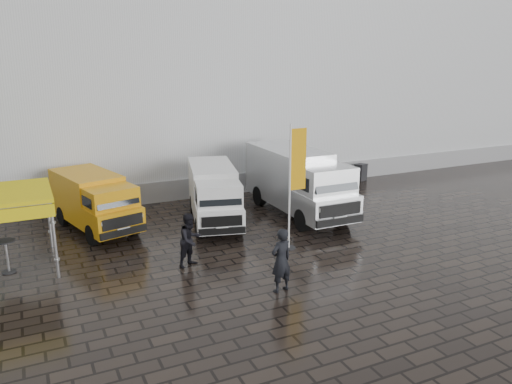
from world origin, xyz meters
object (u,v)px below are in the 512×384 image
van_white (214,196)px  van_silver (298,183)px  flagpole (294,181)px  person_front (281,260)px  wheelie_bin (361,172)px  van_yellow (95,203)px  person_tent (190,240)px  cocktail_table (7,256)px

van_white → van_silver: bearing=6.9°
flagpole → person_front: bearing=-125.2°
van_white → wheelie_bin: size_ratio=5.72×
van_yellow → person_front: (4.12, -8.00, -0.14)m
wheelie_bin → person_tent: size_ratio=0.52×
flagpole → person_front: (-2.05, -2.90, -1.52)m
van_white → person_front: 6.89m
van_yellow → van_white: (4.62, -1.12, 0.04)m
van_yellow → flagpole: bearing=-54.7°
flagpole → van_white: bearing=111.3°
cocktail_table → person_front: (7.30, -4.92, 0.43)m
van_white → van_silver: 3.78m
van_white → van_silver: size_ratio=0.82×
van_white → wheelie_bin: van_white is taller
van_white → person_tent: (-2.31, -3.93, -0.25)m
person_front → van_yellow: bearing=-74.5°
van_silver → wheelie_bin: van_silver is taller
flagpole → wheelie_bin: 11.50m
cocktail_table → person_tent: person_tent is taller
person_front → person_tent: (-1.82, 2.94, -0.08)m
van_yellow → person_tent: size_ratio=2.67×
flagpole → cocktail_table: bearing=167.8°
van_yellow → van_silver: van_silver is taller
cocktail_table → van_silver: bearing=7.2°
van_white → person_tent: size_ratio=2.95×
van_yellow → van_silver: size_ratio=0.75×
person_front → person_tent: person_front is taller
van_white → cocktail_table: (-7.80, -1.95, -0.61)m
person_front → van_silver: bearing=-135.4°
van_white → wheelie_bin: (10.09, 3.45, -0.69)m
van_silver → person_tent: (-6.05, -3.43, -0.50)m
person_tent → person_front: bearing=-84.0°
van_silver → flagpole: bearing=-121.9°
flagpole → person_front: flagpole is taller
flagpole → person_tent: (-3.86, 0.04, -1.60)m
van_yellow → van_silver: 8.52m
flagpole → cocktail_table: flagpole is taller
van_white → person_tent: van_white is taller
flagpole → wheelie_bin: (8.54, 7.42, -2.03)m
van_white → person_tent: bearing=-106.0°
cocktail_table → person_tent: (5.49, -1.98, 0.36)m
flagpole → wheelie_bin: flagpole is taller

